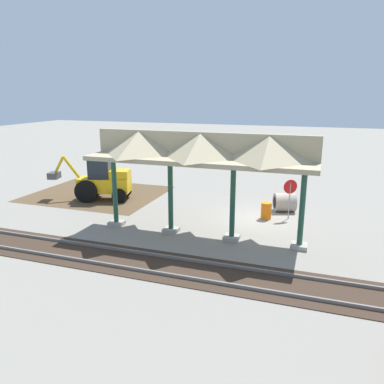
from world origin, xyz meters
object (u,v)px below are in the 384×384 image
object	(u,v)px
concrete_pipe	(285,202)
traffic_barrel	(266,211)
stop_sign	(290,191)
backhoe	(102,180)

from	to	relation	value
concrete_pipe	traffic_barrel	xyz separation A→B (m)	(0.80, 1.67, -0.08)
stop_sign	traffic_barrel	distance (m)	1.63
backhoe	concrete_pipe	world-z (taller)	backhoe
backhoe	concrete_pipe	bearing A→B (deg)	-173.59
backhoe	traffic_barrel	world-z (taller)	backhoe
stop_sign	concrete_pipe	bearing A→B (deg)	-75.19
concrete_pipe	traffic_barrel	bearing A→B (deg)	64.40
concrete_pipe	traffic_barrel	size ratio (longest dim) A/B	1.60
backhoe	traffic_barrel	size ratio (longest dim) A/B	5.79
backhoe	traffic_barrel	bearing A→B (deg)	177.69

